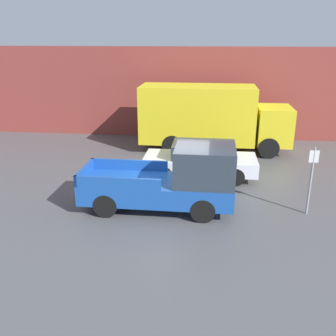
{
  "coord_description": "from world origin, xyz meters",
  "views": [
    {
      "loc": [
        1.27,
        -12.07,
        5.63
      ],
      "look_at": [
        -0.2,
        0.56,
        1.13
      ],
      "focal_mm": 40.0,
      "sensor_mm": 36.0,
      "label": 1
    }
  ],
  "objects_px": {
    "delivery_truck": "(209,116)",
    "parking_sign": "(311,177)",
    "car": "(201,159)",
    "newspaper_box": "(165,129)",
    "pickup_truck": "(173,181)"
  },
  "relations": [
    {
      "from": "delivery_truck",
      "to": "parking_sign",
      "type": "relative_size",
      "value": 3.25
    },
    {
      "from": "car",
      "to": "parking_sign",
      "type": "relative_size",
      "value": 2.01
    },
    {
      "from": "newspaper_box",
      "to": "car",
      "type": "bearing_deg",
      "value": -69.86
    },
    {
      "from": "pickup_truck",
      "to": "newspaper_box",
      "type": "xyz_separation_m",
      "value": [
        -1.43,
        9.48,
        -0.5
      ]
    },
    {
      "from": "delivery_truck",
      "to": "parking_sign",
      "type": "xyz_separation_m",
      "value": [
        3.4,
        -7.08,
        -0.47
      ]
    },
    {
      "from": "newspaper_box",
      "to": "delivery_truck",
      "type": "bearing_deg",
      "value": -41.46
    },
    {
      "from": "car",
      "to": "delivery_truck",
      "type": "distance_m",
      "value": 4.14
    },
    {
      "from": "car",
      "to": "newspaper_box",
      "type": "xyz_separation_m",
      "value": [
        -2.29,
        6.24,
        -0.23
      ]
    },
    {
      "from": "car",
      "to": "pickup_truck",
      "type": "bearing_deg",
      "value": -104.8
    },
    {
      "from": "parking_sign",
      "to": "pickup_truck",
      "type": "bearing_deg",
      "value": -178.0
    },
    {
      "from": "car",
      "to": "parking_sign",
      "type": "distance_m",
      "value": 4.81
    },
    {
      "from": "car",
      "to": "newspaper_box",
      "type": "distance_m",
      "value": 6.65
    },
    {
      "from": "car",
      "to": "newspaper_box",
      "type": "relative_size",
      "value": 4.38
    },
    {
      "from": "pickup_truck",
      "to": "parking_sign",
      "type": "bearing_deg",
      "value": 2.0
    },
    {
      "from": "parking_sign",
      "to": "newspaper_box",
      "type": "xyz_separation_m",
      "value": [
        -5.93,
        9.32,
        -0.77
      ]
    }
  ]
}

